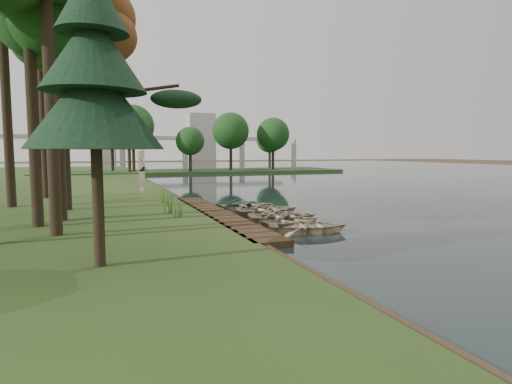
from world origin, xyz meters
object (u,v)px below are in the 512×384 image
object	(u,v)px
boardwalk	(217,216)
pine_tree	(94,76)
rowboat_0	(308,225)
rowboat_2	(283,215)
stored_rowboat	(144,193)
rowboat_1	(293,220)

from	to	relation	value
boardwalk	pine_tree	size ratio (longest dim) A/B	1.88
boardwalk	rowboat_0	size ratio (longest dim) A/B	4.59
rowboat_2	pine_tree	world-z (taller)	pine_tree
pine_tree	rowboat_2	bearing A→B (deg)	36.72
boardwalk	rowboat_2	distance (m)	3.87
pine_tree	rowboat_0	bearing A→B (deg)	22.60
boardwalk	pine_tree	distance (m)	12.42
boardwalk	pine_tree	xyz separation A→B (m)	(-6.05, -9.30, 5.58)
rowboat_2	stored_rowboat	world-z (taller)	stored_rowboat
rowboat_2	pine_tree	xyz separation A→B (m)	(-8.73, -6.51, 5.32)
boardwalk	rowboat_1	size ratio (longest dim) A/B	5.03
boardwalk	rowboat_1	distance (m)	4.89
boardwalk	rowboat_2	world-z (taller)	rowboat_2
stored_rowboat	rowboat_1	bearing A→B (deg)	-151.67
rowboat_0	rowboat_1	xyz separation A→B (m)	(0.05, 1.59, -0.03)
rowboat_2	stored_rowboat	xyz separation A→B (m)	(-5.60, 12.16, 0.25)
boardwalk	rowboat_0	distance (m)	6.26
rowboat_0	rowboat_1	size ratio (longest dim) A/B	1.10
rowboat_0	pine_tree	xyz separation A→B (m)	(-8.62, -3.59, 5.32)
boardwalk	rowboat_1	xyz separation A→B (m)	(2.62, -4.12, 0.23)
rowboat_1	boardwalk	bearing A→B (deg)	17.98
rowboat_1	rowboat_2	world-z (taller)	rowboat_2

